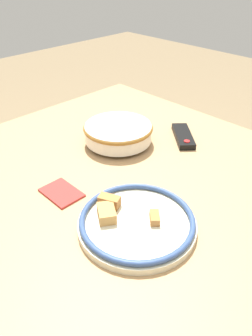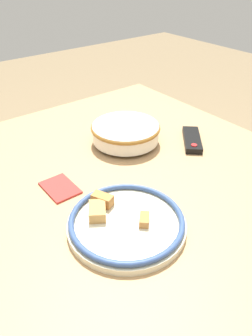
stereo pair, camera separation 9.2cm
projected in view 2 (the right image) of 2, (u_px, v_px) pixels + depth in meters
name	position (u px, v px, depth m)	size (l,w,h in m)	color
ground_plane	(127.00, 322.00, 1.36)	(8.00, 8.00, 0.00)	#7F6B4C
dining_table	(127.00, 200.00, 0.99)	(1.16, 1.06, 0.74)	tan
noodle_bowl	(126.00, 132.00, 1.09)	(0.23, 0.23, 0.07)	silver
food_plate	(126.00, 222.00, 0.77)	(0.28, 0.28, 0.05)	beige
tv_remote	(192.00, 140.00, 1.11)	(0.16, 0.15, 0.02)	black
folded_napkin	(60.00, 188.00, 0.90)	(0.11, 0.08, 0.01)	#B2332D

